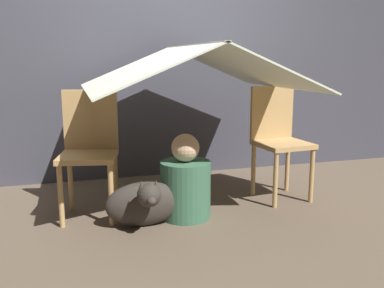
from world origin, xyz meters
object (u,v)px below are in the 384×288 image
(chair_left, at_px, (89,147))
(chair_right, at_px, (278,137))
(person_front, at_px, (185,184))
(dog, at_px, (145,203))

(chair_left, relative_size, chair_right, 1.00)
(person_front, height_order, dog, person_front)
(chair_left, height_order, dog, chair_left)
(chair_right, relative_size, dog, 1.72)
(chair_left, bearing_deg, dog, -34.81)
(dog, bearing_deg, chair_right, 16.60)
(chair_right, height_order, person_front, chair_right)
(chair_right, bearing_deg, person_front, -169.23)
(chair_left, height_order, person_front, chair_left)
(chair_left, bearing_deg, person_front, -9.29)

